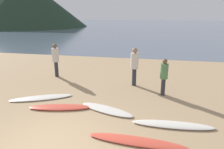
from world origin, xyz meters
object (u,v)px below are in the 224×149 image
(surfboard_4, at_px, (173,125))
(person_1, at_px, (135,64))
(person_3, at_px, (56,57))
(surfboard_1, at_px, (60,107))
(surfboard_3, at_px, (137,141))
(person_0, at_px, (164,74))
(surfboard_0, at_px, (41,98))
(surfboard_2, at_px, (106,110))

(surfboard_4, xyz_separation_m, person_1, (-1.57, 3.51, 1.02))
(person_1, distance_m, person_3, 4.32)
(surfboard_1, xyz_separation_m, surfboard_4, (3.92, -0.43, -0.01))
(surfboard_3, distance_m, person_0, 3.78)
(surfboard_3, bearing_deg, surfboard_0, 154.34)
(surfboard_0, distance_m, surfboard_2, 2.87)
(surfboard_2, distance_m, person_1, 3.15)
(person_1, relative_size, person_3, 1.01)
(surfboard_2, height_order, surfboard_4, surfboard_2)
(surfboard_0, xyz_separation_m, person_0, (4.80, 1.41, 0.88))
(surfboard_4, bearing_deg, surfboard_0, 165.22)
(surfboard_3, xyz_separation_m, person_3, (-4.85, 5.18, 1.01))
(surfboard_3, relative_size, person_3, 1.49)
(person_0, relative_size, person_3, 0.87)
(surfboard_1, relative_size, surfboard_4, 0.90)
(surfboard_0, distance_m, surfboard_3, 4.60)
(surfboard_2, bearing_deg, surfboard_0, -170.68)
(person_0, height_order, person_1, person_1)
(person_3, bearing_deg, surfboard_0, 47.40)
(surfboard_2, distance_m, surfboard_3, 2.07)
(surfboard_3, bearing_deg, surfboard_2, 128.98)
(person_1, bearing_deg, surfboard_4, -87.27)
(person_1, bearing_deg, surfboard_2, -124.10)
(person_3, bearing_deg, surfboard_3, 75.61)
(surfboard_2, relative_size, surfboard_4, 0.85)
(surfboard_0, distance_m, person_3, 3.26)
(surfboard_1, distance_m, surfboard_3, 3.28)
(surfboard_0, relative_size, surfboard_1, 1.10)
(surfboard_3, distance_m, person_3, 7.17)
(surfboard_1, xyz_separation_m, person_3, (-1.93, 3.68, 1.00))
(person_0, bearing_deg, surfboard_2, 47.38)
(surfboard_3, height_order, person_0, person_0)
(surfboard_2, height_order, person_0, person_0)
(surfboard_4, bearing_deg, surfboard_2, 162.63)
(person_1, bearing_deg, person_0, -58.06)
(surfboard_1, bearing_deg, person_0, 17.24)
(surfboard_2, xyz_separation_m, person_0, (1.98, 1.93, 0.88))
(surfboard_0, height_order, person_3, person_3)
(surfboard_4, relative_size, person_3, 1.38)
(surfboard_0, height_order, surfboard_4, surfboard_4)
(surfboard_0, relative_size, surfboard_4, 0.99)
(surfboard_1, distance_m, surfboard_2, 1.70)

